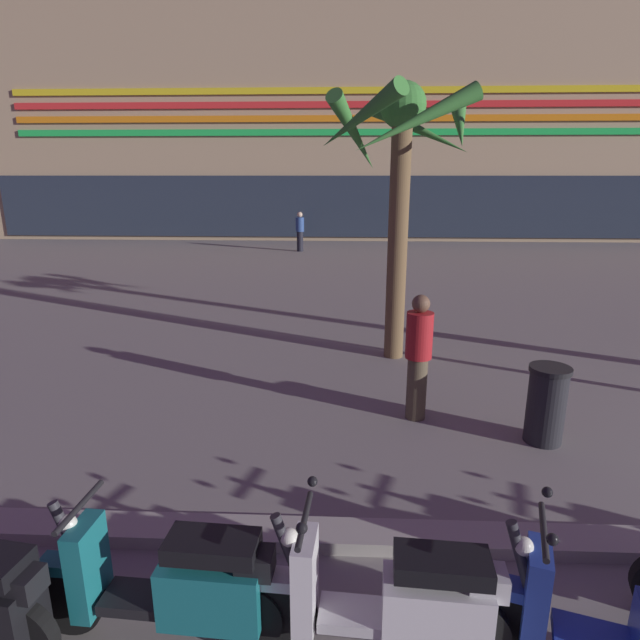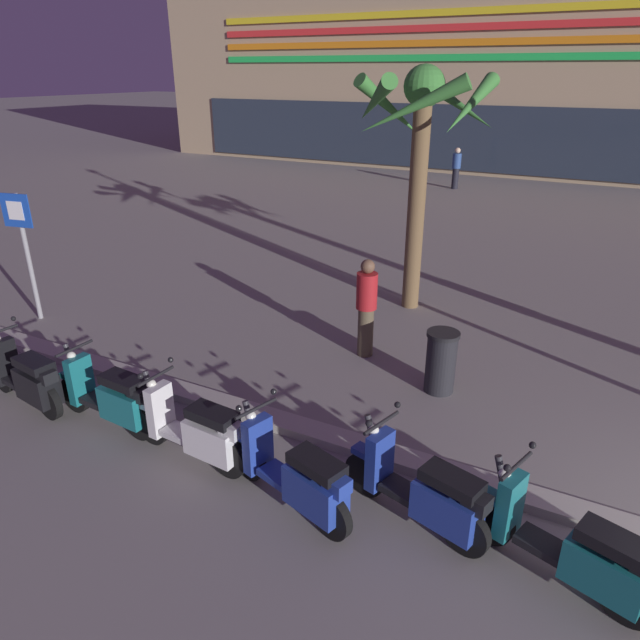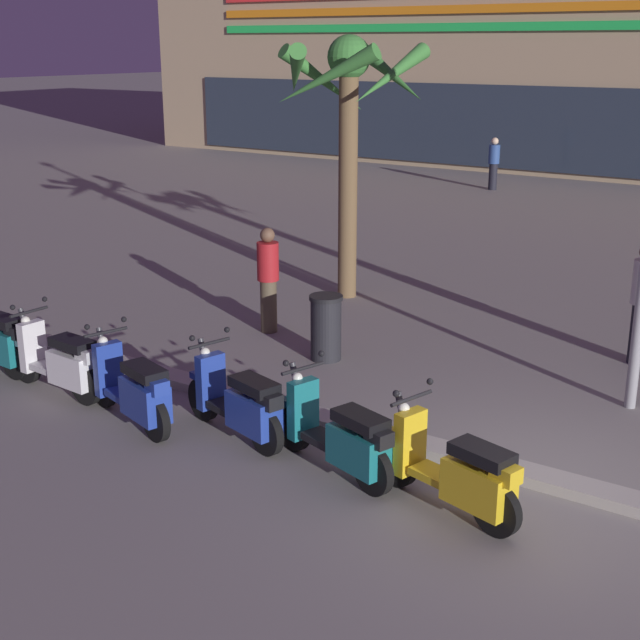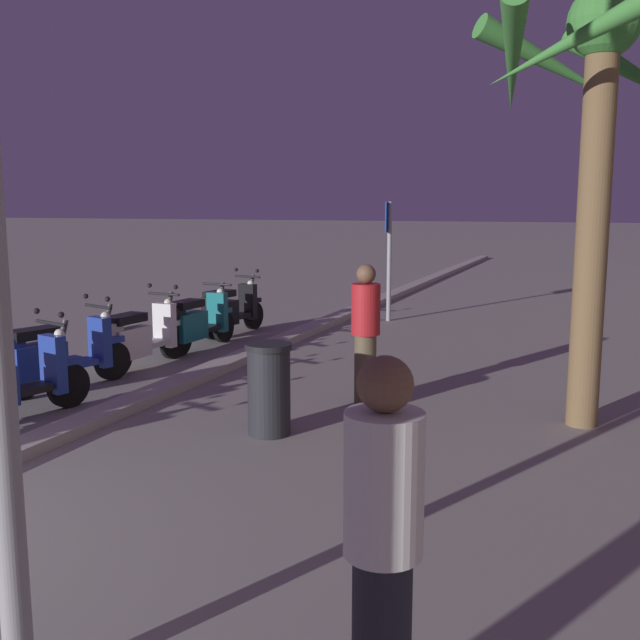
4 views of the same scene
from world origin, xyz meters
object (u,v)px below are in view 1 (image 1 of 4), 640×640
scooter_teal_mid_centre (173,585)px  palm_tree_mid_walkway (401,155)px  pedestrian_window_shopping (300,231)px  scooter_white_far_back (394,602)px  litter_bin (546,404)px  pedestrian_by_palm_tree (418,355)px

scooter_teal_mid_centre → palm_tree_mid_walkway: palm_tree_mid_walkway is taller
palm_tree_mid_walkway → pedestrian_window_shopping: palm_tree_mid_walkway is taller
scooter_white_far_back → litter_bin: bearing=55.8°
scooter_teal_mid_centre → pedestrian_by_palm_tree: 4.12m
scooter_teal_mid_centre → pedestrian_window_shopping: pedestrian_window_shopping is taller
scooter_white_far_back → palm_tree_mid_walkway: bearing=84.9°
palm_tree_mid_walkway → litter_bin: bearing=-62.6°
scooter_teal_mid_centre → palm_tree_mid_walkway: (2.00, 5.91, 2.94)m
scooter_white_far_back → palm_tree_mid_walkway: (0.54, 5.99, 2.95)m
scooter_white_far_back → pedestrian_window_shopping: pedestrian_window_shopping is taller
pedestrian_window_shopping → scooter_white_far_back: bearing=-83.5°
scooter_teal_mid_centre → scooter_white_far_back: 1.47m
palm_tree_mid_walkway → pedestrian_by_palm_tree: palm_tree_mid_walkway is taller
pedestrian_by_palm_tree → litter_bin: 1.60m
palm_tree_mid_walkway → pedestrian_window_shopping: size_ratio=2.82×
pedestrian_window_shopping → pedestrian_by_palm_tree: size_ratio=0.96×
scooter_white_far_back → pedestrian_window_shopping: size_ratio=1.11×
pedestrian_by_palm_tree → scooter_white_far_back: bearing=-99.7°
scooter_teal_mid_centre → pedestrian_window_shopping: bearing=92.1°
palm_tree_mid_walkway → pedestrian_window_shopping: (-2.68, 12.83, -2.56)m
scooter_teal_mid_centre → pedestrian_by_palm_tree: (2.08, 3.53, 0.42)m
palm_tree_mid_walkway → litter_bin: (1.53, -2.95, -2.91)m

